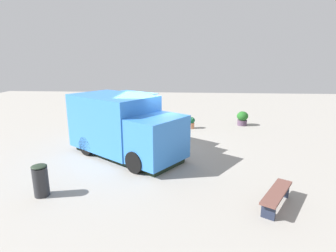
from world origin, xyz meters
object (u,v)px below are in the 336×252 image
(planter_flowering_near, at_px, (242,118))
(trash_bin, at_px, (41,180))
(person_customer, at_px, (91,128))
(planter_flowering_far, at_px, (191,122))
(food_truck, at_px, (123,128))
(plaza_bench, at_px, (277,195))

(planter_flowering_near, bearing_deg, trash_bin, 140.28)
(person_customer, relative_size, planter_flowering_far, 1.28)
(planter_flowering_near, height_order, trash_bin, trash_bin)
(food_truck, xyz_separation_m, planter_flowering_near, (5.48, -5.90, -0.72))
(planter_flowering_near, distance_m, trash_bin, 11.78)
(planter_flowering_far, height_order, plaza_bench, planter_flowering_far)
(plaza_bench, bearing_deg, planter_flowering_near, -5.23)
(person_customer, xyz_separation_m, plaza_bench, (-6.63, -7.53, 0.01))
(trash_bin, bearing_deg, planter_flowering_far, -28.80)
(person_customer, distance_m, planter_flowering_near, 8.76)
(plaza_bench, bearing_deg, food_truck, 53.72)
(planter_flowering_near, xyz_separation_m, plaza_bench, (-9.19, 0.84, -0.09))
(person_customer, xyz_separation_m, trash_bin, (-6.50, -0.84, 0.14))
(planter_flowering_far, height_order, trash_bin, trash_bin)
(plaza_bench, bearing_deg, planter_flowering_far, 15.09)
(food_truck, relative_size, person_customer, 6.24)
(person_customer, relative_size, plaza_bench, 0.50)
(plaza_bench, xyz_separation_m, trash_bin, (0.13, 6.69, 0.14))
(trash_bin, bearing_deg, food_truck, -24.46)
(person_customer, distance_m, plaza_bench, 10.03)
(planter_flowering_far, bearing_deg, plaza_bench, -164.91)
(food_truck, xyz_separation_m, person_customer, (2.92, 2.48, -0.82))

